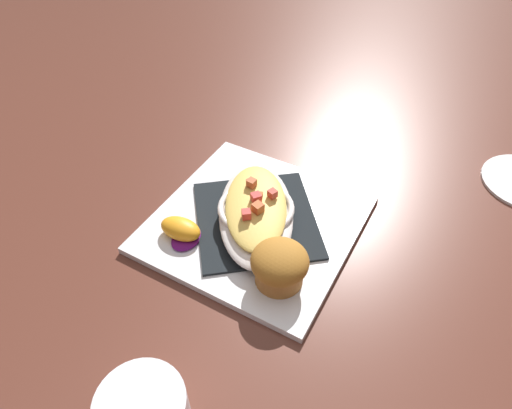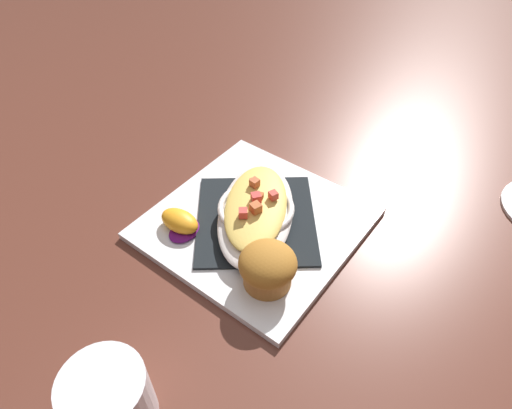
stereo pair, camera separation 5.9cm
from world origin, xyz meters
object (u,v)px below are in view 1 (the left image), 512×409
(gratin_dish, at_px, (256,210))
(orange_garnish, at_px, (182,230))
(square_plate, at_px, (256,223))
(muffin, at_px, (280,265))

(gratin_dish, xyz_separation_m, orange_garnish, (-0.08, 0.06, -0.01))
(square_plate, bearing_deg, orange_garnish, 146.09)
(gratin_dish, relative_size, orange_garnish, 3.35)
(square_plate, distance_m, orange_garnish, 0.10)
(gratin_dish, bearing_deg, orange_garnish, 146.09)
(gratin_dish, height_order, orange_garnish, gratin_dish)
(muffin, bearing_deg, gratin_dish, 55.17)
(gratin_dish, height_order, muffin, muffin)
(muffin, distance_m, orange_garnish, 0.14)
(gratin_dish, relative_size, muffin, 3.12)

